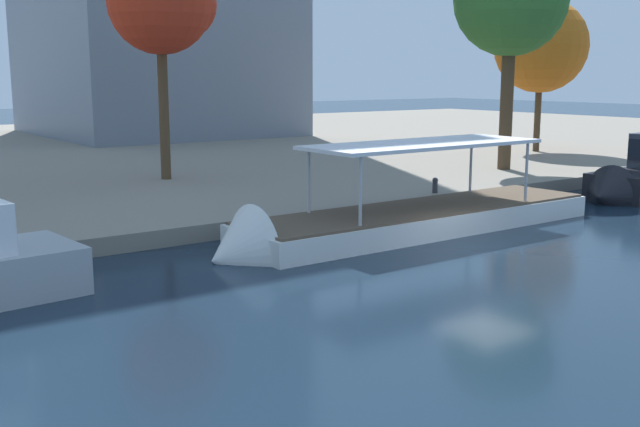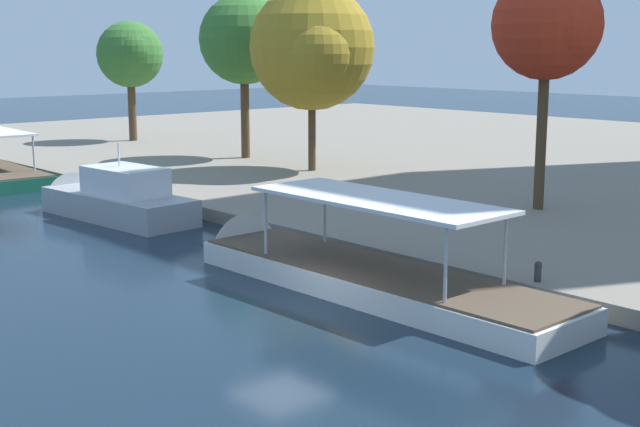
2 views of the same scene
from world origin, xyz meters
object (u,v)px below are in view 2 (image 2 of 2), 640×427
(tour_boat_2, at_px, (350,279))
(tree_3, at_px, (315,47))
(tree_5, at_px, (550,23))
(tree_0, at_px, (242,40))
(motor_yacht_1, at_px, (111,203))
(mooring_bollard_0, at_px, (103,172))
(mooring_bollard_2, at_px, (538,271))
(tree_1, at_px, (131,55))

(tour_boat_2, bearing_deg, tree_3, -39.17)
(tour_boat_2, xyz_separation_m, tree_3, (-17.30, 13.84, 7.23))
(tour_boat_2, bearing_deg, tree_5, -82.36)
(tree_0, bearing_deg, motor_yacht_1, -56.53)
(mooring_bollard_0, distance_m, mooring_bollard_2, 27.21)
(mooring_bollard_0, height_order, mooring_bollard_2, mooring_bollard_0)
(motor_yacht_1, bearing_deg, mooring_bollard_0, -30.76)
(motor_yacht_1, xyz_separation_m, tree_1, (-23.11, 14.49, 6.24))
(tree_1, xyz_separation_m, tree_3, (21.14, -0.60, 0.58))
(motor_yacht_1, height_order, tour_boat_2, motor_yacht_1)
(mooring_bollard_2, height_order, tree_1, tree_1)
(tour_boat_2, bearing_deg, tree_0, -30.75)
(motor_yacht_1, relative_size, tree_3, 0.91)
(motor_yacht_1, bearing_deg, tree_1, -37.08)
(tree_1, distance_m, tree_5, 36.61)
(mooring_bollard_0, distance_m, tree_5, 23.92)
(tree_5, bearing_deg, tree_3, 177.68)
(motor_yacht_1, bearing_deg, tree_3, -86.93)
(tree_1, bearing_deg, tree_5, -1.92)
(tree_5, bearing_deg, motor_yacht_1, -135.38)
(motor_yacht_1, distance_m, tour_boat_2, 15.34)
(tree_0, xyz_separation_m, tree_3, (7.70, -0.73, -0.44))
(mooring_bollard_0, bearing_deg, tree_3, 64.23)
(motor_yacht_1, xyz_separation_m, mooring_bollard_0, (-7.03, 3.40, 0.33))
(tree_3, relative_size, tree_5, 1.02)
(tree_0, relative_size, tree_5, 1.00)
(motor_yacht_1, distance_m, tree_1, 27.99)
(mooring_bollard_2, xyz_separation_m, tree_1, (-43.29, 11.30, 5.99))
(motor_yacht_1, height_order, tree_3, tree_3)
(mooring_bollard_0, distance_m, tree_1, 20.41)
(mooring_bollard_2, relative_size, tree_1, 0.07)
(motor_yacht_1, relative_size, mooring_bollard_2, 15.02)
(tour_boat_2, relative_size, tree_0, 1.47)
(tree_0, bearing_deg, tree_3, -5.39)
(mooring_bollard_2, distance_m, tree_5, 14.27)
(mooring_bollard_2, relative_size, tree_3, 0.06)
(tour_boat_2, distance_m, tree_5, 15.67)
(motor_yacht_1, relative_size, mooring_bollard_0, 12.05)
(mooring_bollard_0, xyz_separation_m, tree_1, (-16.08, 11.10, 5.91))
(tour_boat_2, distance_m, mooring_bollard_0, 22.63)
(mooring_bollard_0, height_order, tree_0, tree_0)
(tree_3, height_order, tree_5, tree_3)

